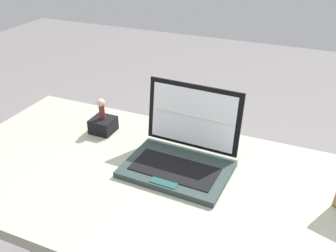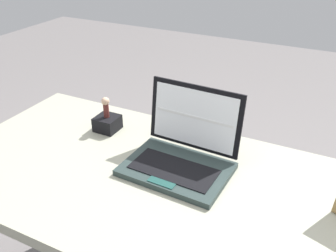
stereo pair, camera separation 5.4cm
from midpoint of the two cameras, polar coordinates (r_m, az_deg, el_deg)
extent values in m
cube|color=gray|center=(1.09, 3.98, -10.02)|extent=(1.55, 0.69, 0.04)
cylinder|color=black|center=(1.82, -13.92, -7.31)|extent=(0.07, 0.07, 0.70)
cube|color=#263332|center=(1.13, 2.68, -6.68)|extent=(0.32, 0.23, 0.02)
cube|color=black|center=(1.11, 2.30, -6.66)|extent=(0.26, 0.13, 0.00)
cube|color=#19403B|center=(1.06, 0.58, -8.59)|extent=(0.08, 0.04, 0.00)
cube|color=black|center=(1.16, 5.49, 1.37)|extent=(0.31, 0.05, 0.20)
cube|color=white|center=(1.15, 5.37, 1.23)|extent=(0.28, 0.04, 0.18)
cube|color=silver|center=(1.15, 5.36, 1.33)|extent=(0.26, 0.01, 0.01)
cube|color=black|center=(1.35, -8.18, 0.40)|extent=(0.08, 0.08, 0.05)
cylinder|color=#57231F|center=(1.33, -8.34, 2.34)|extent=(0.02, 0.02, 0.05)
sphere|color=tan|center=(1.31, -8.45, 3.79)|extent=(0.03, 0.03, 0.03)
camera|label=1|loc=(0.03, -88.56, 0.81)|focal=39.59mm
camera|label=2|loc=(0.03, 91.44, -0.81)|focal=39.59mm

